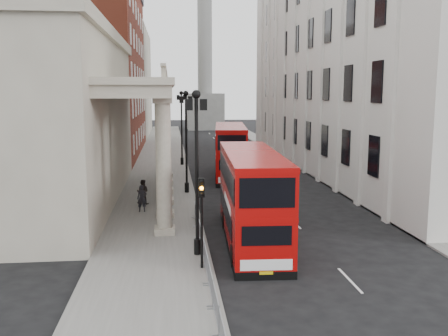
{
  "coord_description": "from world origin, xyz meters",
  "views": [
    {
      "loc": [
        -1.88,
        -20.55,
        8.34
      ],
      "look_at": [
        1.58,
        11.51,
        3.41
      ],
      "focal_mm": 40.0,
      "sensor_mm": 36.0,
      "label": 1
    }
  ],
  "objects_px": {
    "lamp_post_south": "(197,162)",
    "bus_near": "(251,195)",
    "pedestrian_b": "(143,192)",
    "traffic_light": "(202,206)",
    "pedestrian_a": "(142,198)",
    "pedestrian_c": "(165,188)",
    "bus_far": "(230,150)",
    "monument_column": "(205,57)",
    "lamp_post_mid": "(186,134)",
    "lamp_post_north": "(182,123)"
  },
  "relations": [
    {
      "from": "lamp_post_mid",
      "to": "lamp_post_north",
      "type": "xyz_separation_m",
      "value": [
        0.0,
        16.0,
        0.0
      ]
    },
    {
      "from": "lamp_post_south",
      "to": "lamp_post_north",
      "type": "bearing_deg",
      "value": 90.0
    },
    {
      "from": "lamp_post_mid",
      "to": "traffic_light",
      "type": "relative_size",
      "value": 1.93
    },
    {
      "from": "monument_column",
      "to": "lamp_post_south",
      "type": "distance_m",
      "value": 88.94
    },
    {
      "from": "lamp_post_south",
      "to": "traffic_light",
      "type": "bearing_deg",
      "value": -87.16
    },
    {
      "from": "lamp_post_south",
      "to": "lamp_post_mid",
      "type": "distance_m",
      "value": 16.0
    },
    {
      "from": "bus_near",
      "to": "bus_far",
      "type": "relative_size",
      "value": 0.99
    },
    {
      "from": "monument_column",
      "to": "lamp_post_south",
      "type": "xyz_separation_m",
      "value": [
        -6.6,
        -88.0,
        -11.07
      ]
    },
    {
      "from": "lamp_post_north",
      "to": "pedestrian_c",
      "type": "xyz_separation_m",
      "value": [
        -1.76,
        -18.65,
        -3.89
      ]
    },
    {
      "from": "lamp_post_north",
      "to": "bus_far",
      "type": "distance_m",
      "value": 9.66
    },
    {
      "from": "bus_near",
      "to": "pedestrian_b",
      "type": "relative_size",
      "value": 6.45
    },
    {
      "from": "lamp_post_north",
      "to": "pedestrian_b",
      "type": "height_order",
      "value": "lamp_post_north"
    },
    {
      "from": "lamp_post_mid",
      "to": "bus_far",
      "type": "distance_m",
      "value": 9.3
    },
    {
      "from": "pedestrian_a",
      "to": "pedestrian_b",
      "type": "relative_size",
      "value": 1.01
    },
    {
      "from": "traffic_light",
      "to": "bus_far",
      "type": "relative_size",
      "value": 0.36
    },
    {
      "from": "lamp_post_mid",
      "to": "pedestrian_b",
      "type": "xyz_separation_m",
      "value": [
        -3.39,
        -4.07,
        -3.87
      ]
    },
    {
      "from": "lamp_post_mid",
      "to": "traffic_light",
      "type": "height_order",
      "value": "lamp_post_mid"
    },
    {
      "from": "traffic_light",
      "to": "pedestrian_b",
      "type": "xyz_separation_m",
      "value": [
        -3.49,
        13.95,
        -2.06
      ]
    },
    {
      "from": "lamp_post_south",
      "to": "bus_near",
      "type": "distance_m",
      "value": 4.45
    },
    {
      "from": "monument_column",
      "to": "pedestrian_c",
      "type": "distance_m",
      "value": 76.59
    },
    {
      "from": "lamp_post_south",
      "to": "pedestrian_b",
      "type": "xyz_separation_m",
      "value": [
        -3.39,
        11.93,
        -3.87
      ]
    },
    {
      "from": "lamp_post_south",
      "to": "pedestrian_b",
      "type": "relative_size",
      "value": 4.51
    },
    {
      "from": "bus_near",
      "to": "lamp_post_south",
      "type": "bearing_deg",
      "value": -142.2
    },
    {
      "from": "lamp_post_south",
      "to": "bus_near",
      "type": "bearing_deg",
      "value": 35.21
    },
    {
      "from": "lamp_post_north",
      "to": "bus_near",
      "type": "bearing_deg",
      "value": -84.0
    },
    {
      "from": "pedestrian_a",
      "to": "lamp_post_north",
      "type": "bearing_deg",
      "value": 82.9
    },
    {
      "from": "monument_column",
      "to": "bus_near",
      "type": "bearing_deg",
      "value": -92.31
    },
    {
      "from": "monument_column",
      "to": "pedestrian_b",
      "type": "xyz_separation_m",
      "value": [
        -9.99,
        -76.07,
        -14.94
      ]
    },
    {
      "from": "bus_near",
      "to": "pedestrian_c",
      "type": "distance_m",
      "value": 12.28
    },
    {
      "from": "pedestrian_a",
      "to": "lamp_post_south",
      "type": "bearing_deg",
      "value": -69.71
    },
    {
      "from": "lamp_post_mid",
      "to": "pedestrian_a",
      "type": "bearing_deg",
      "value": -117.4
    },
    {
      "from": "traffic_light",
      "to": "pedestrian_a",
      "type": "height_order",
      "value": "traffic_light"
    },
    {
      "from": "traffic_light",
      "to": "pedestrian_a",
      "type": "bearing_deg",
      "value": 106.32
    },
    {
      "from": "traffic_light",
      "to": "monument_column",
      "type": "bearing_deg",
      "value": 85.87
    },
    {
      "from": "pedestrian_b",
      "to": "monument_column",
      "type": "bearing_deg",
      "value": -86.9
    },
    {
      "from": "traffic_light",
      "to": "pedestrian_c",
      "type": "distance_m",
      "value": 15.62
    },
    {
      "from": "lamp_post_north",
      "to": "lamp_post_mid",
      "type": "bearing_deg",
      "value": -90.0
    },
    {
      "from": "traffic_light",
      "to": "pedestrian_c",
      "type": "xyz_separation_m",
      "value": [
        -1.86,
        15.37,
        -2.08
      ]
    },
    {
      "from": "pedestrian_c",
      "to": "pedestrian_a",
      "type": "bearing_deg",
      "value": -94.45
    },
    {
      "from": "lamp_post_mid",
      "to": "pedestrian_a",
      "type": "xyz_separation_m",
      "value": [
        -3.31,
        -6.38,
        -3.86
      ]
    },
    {
      "from": "lamp_post_south",
      "to": "bus_near",
      "type": "xyz_separation_m",
      "value": [
        3.13,
        2.21,
        -2.26
      ]
    },
    {
      "from": "monument_column",
      "to": "lamp_post_mid",
      "type": "xyz_separation_m",
      "value": [
        -6.6,
        -72.0,
        -11.07
      ]
    },
    {
      "from": "lamp_post_mid",
      "to": "monument_column",
      "type": "bearing_deg",
      "value": 84.76
    },
    {
      "from": "pedestrian_c",
      "to": "bus_near",
      "type": "bearing_deg",
      "value": -48.23
    },
    {
      "from": "monument_column",
      "to": "pedestrian_c",
      "type": "height_order",
      "value": "monument_column"
    },
    {
      "from": "pedestrian_b",
      "to": "lamp_post_south",
      "type": "bearing_deg",
      "value": 116.42
    },
    {
      "from": "bus_near",
      "to": "pedestrian_c",
      "type": "xyz_separation_m",
      "value": [
        -4.89,
        11.14,
        -1.63
      ]
    },
    {
      "from": "traffic_light",
      "to": "bus_near",
      "type": "distance_m",
      "value": 5.22
    },
    {
      "from": "lamp_post_mid",
      "to": "bus_near",
      "type": "height_order",
      "value": "lamp_post_mid"
    },
    {
      "from": "monument_column",
      "to": "traffic_light",
      "type": "relative_size",
      "value": 12.6
    }
  ]
}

